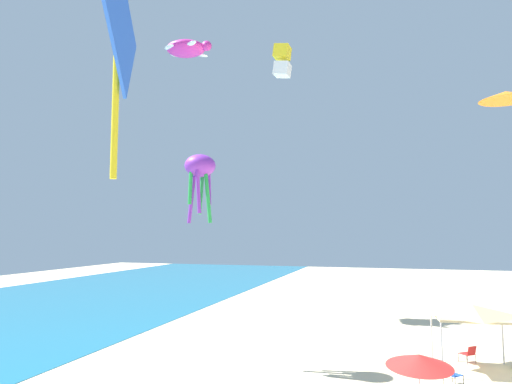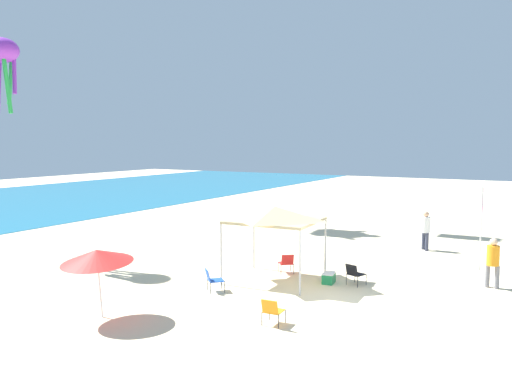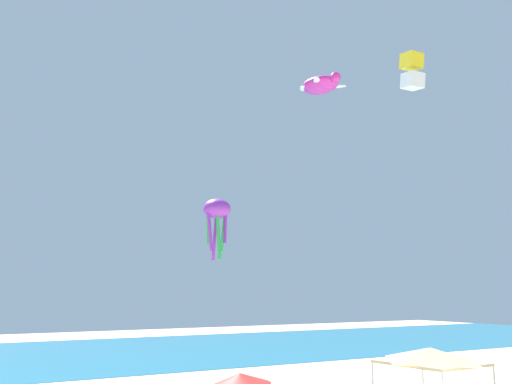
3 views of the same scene
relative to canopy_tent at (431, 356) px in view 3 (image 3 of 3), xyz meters
name	(u,v)px [view 3 (image 3 of 3)]	position (x,y,z in m)	size (l,w,h in m)	color
ocean_strip	(125,352)	(-1.38, 31.48, -2.54)	(120.00, 26.98, 0.02)	teal
canopy_tent	(431,356)	(0.00, 0.00, 0.00)	(3.02, 3.37, 2.86)	#B7B7BC
beach_umbrella	(240,379)	(-6.39, 2.63, -0.64)	(2.15, 2.13, 2.21)	silver
kite_box_yellow	(412,71)	(11.99, 11.48, 17.43)	(1.27, 1.39, 2.67)	yellow
kite_octopus_purple	(217,212)	(-2.69, 12.10, 6.54)	(1.49, 1.49, 3.30)	purple
kite_turtle_magenta	(321,85)	(9.64, 18.86, 18.41)	(3.48, 3.92, 1.22)	#E02D9E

